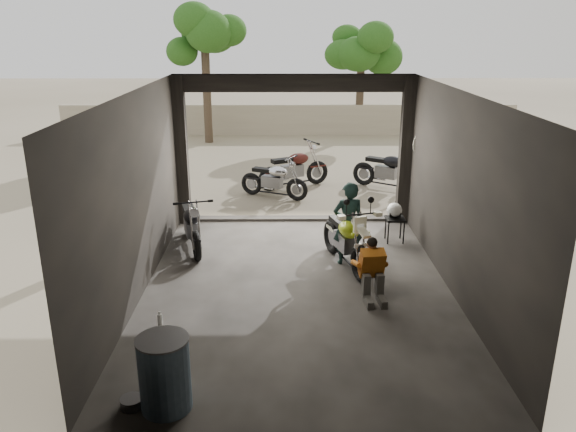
{
  "coord_description": "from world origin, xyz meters",
  "views": [
    {
      "loc": [
        -0.23,
        -8.35,
        4.11
      ],
      "look_at": [
        -0.15,
        0.6,
        1.09
      ],
      "focal_mm": 35.0,
      "sensor_mm": 36.0,
      "label": 1
    }
  ],
  "objects_px": {
    "rider": "(348,224)",
    "helmet": "(394,210)",
    "outside_bike_b": "(294,165)",
    "sign_post": "(429,162)",
    "mechanic": "(373,273)",
    "main_bike": "(346,236)",
    "oil_drum": "(165,375)",
    "left_bike": "(191,221)",
    "stool": "(395,221)",
    "outside_bike_c": "(388,167)",
    "outside_bike_a": "(274,177)"
  },
  "relations": [
    {
      "from": "main_bike",
      "to": "outside_bike_b",
      "type": "xyz_separation_m",
      "value": [
        -0.82,
        5.27,
        0.02
      ]
    },
    {
      "from": "left_bike",
      "to": "helmet",
      "type": "relative_size",
      "value": 5.06
    },
    {
      "from": "outside_bike_a",
      "to": "oil_drum",
      "type": "xyz_separation_m",
      "value": [
        -1.09,
        -8.28,
        -0.1
      ]
    },
    {
      "from": "sign_post",
      "to": "outside_bike_b",
      "type": "bearing_deg",
      "value": 125.69
    },
    {
      "from": "outside_bike_b",
      "to": "main_bike",
      "type": "bearing_deg",
      "value": 161.87
    },
    {
      "from": "main_bike",
      "to": "outside_bike_c",
      "type": "xyz_separation_m",
      "value": [
        1.66,
        5.08,
        0.01
      ]
    },
    {
      "from": "oil_drum",
      "to": "left_bike",
      "type": "bearing_deg",
      "value": 95.26
    },
    {
      "from": "rider",
      "to": "helmet",
      "type": "relative_size",
      "value": 4.78
    },
    {
      "from": "oil_drum",
      "to": "outside_bike_a",
      "type": "bearing_deg",
      "value": 82.51
    },
    {
      "from": "outside_bike_b",
      "to": "rider",
      "type": "xyz_separation_m",
      "value": [
        0.87,
        -5.15,
        0.16
      ]
    },
    {
      "from": "outside_bike_c",
      "to": "main_bike",
      "type": "bearing_deg",
      "value": -163.7
    },
    {
      "from": "left_bike",
      "to": "outside_bike_c",
      "type": "xyz_separation_m",
      "value": [
        4.55,
        4.18,
        0.05
      ]
    },
    {
      "from": "helmet",
      "to": "oil_drum",
      "type": "relative_size",
      "value": 0.36
    },
    {
      "from": "stool",
      "to": "main_bike",
      "type": "bearing_deg",
      "value": -132.96
    },
    {
      "from": "mechanic",
      "to": "main_bike",
      "type": "bearing_deg",
      "value": 95.62
    },
    {
      "from": "left_bike",
      "to": "sign_post",
      "type": "xyz_separation_m",
      "value": [
        4.82,
        1.21,
        0.89
      ]
    },
    {
      "from": "outside_bike_b",
      "to": "rider",
      "type": "height_order",
      "value": "rider"
    },
    {
      "from": "main_bike",
      "to": "mechanic",
      "type": "bearing_deg",
      "value": -94.59
    },
    {
      "from": "outside_bike_b",
      "to": "sign_post",
      "type": "height_order",
      "value": "sign_post"
    },
    {
      "from": "main_bike",
      "to": "oil_drum",
      "type": "relative_size",
      "value": 2.0
    },
    {
      "from": "outside_bike_c",
      "to": "oil_drum",
      "type": "relative_size",
      "value": 2.0
    },
    {
      "from": "outside_bike_a",
      "to": "outside_bike_b",
      "type": "xyz_separation_m",
      "value": [
        0.53,
        0.95,
        0.07
      ]
    },
    {
      "from": "helmet",
      "to": "sign_post",
      "type": "bearing_deg",
      "value": 38.74
    },
    {
      "from": "outside_bike_b",
      "to": "outside_bike_c",
      "type": "height_order",
      "value": "outside_bike_b"
    },
    {
      "from": "main_bike",
      "to": "oil_drum",
      "type": "bearing_deg",
      "value": -137.9
    },
    {
      "from": "mechanic",
      "to": "outside_bike_c",
      "type": "bearing_deg",
      "value": 71.81
    },
    {
      "from": "rider",
      "to": "stool",
      "type": "relative_size",
      "value": 3.01
    },
    {
      "from": "main_bike",
      "to": "mechanic",
      "type": "relative_size",
      "value": 1.82
    },
    {
      "from": "outside_bike_a",
      "to": "outside_bike_c",
      "type": "bearing_deg",
      "value": -49.97
    },
    {
      "from": "oil_drum",
      "to": "sign_post",
      "type": "xyz_separation_m",
      "value": [
        4.37,
        6.08,
        1.0
      ]
    },
    {
      "from": "helmet",
      "to": "sign_post",
      "type": "xyz_separation_m",
      "value": [
        0.84,
        0.86,
        0.78
      ]
    },
    {
      "from": "left_bike",
      "to": "rider",
      "type": "xyz_separation_m",
      "value": [
        2.93,
        -0.78,
        0.22
      ]
    },
    {
      "from": "outside_bike_c",
      "to": "oil_drum",
      "type": "xyz_separation_m",
      "value": [
        -4.1,
        -9.05,
        -0.16
      ]
    },
    {
      "from": "sign_post",
      "to": "mechanic",
      "type": "bearing_deg",
      "value": -120.85
    },
    {
      "from": "left_bike",
      "to": "outside_bike_c",
      "type": "bearing_deg",
      "value": 26.45
    },
    {
      "from": "rider",
      "to": "stool",
      "type": "height_order",
      "value": "rider"
    },
    {
      "from": "outside_bike_b",
      "to": "mechanic",
      "type": "xyz_separation_m",
      "value": [
        1.11,
        -6.63,
        -0.12
      ]
    },
    {
      "from": "rider",
      "to": "sign_post",
      "type": "xyz_separation_m",
      "value": [
        1.89,
        2.0,
        0.67
      ]
    },
    {
      "from": "mechanic",
      "to": "outside_bike_b",
      "type": "bearing_deg",
      "value": 93.37
    },
    {
      "from": "main_bike",
      "to": "stool",
      "type": "relative_size",
      "value": 3.48
    },
    {
      "from": "stool",
      "to": "helmet",
      "type": "bearing_deg",
      "value": 106.45
    },
    {
      "from": "mechanic",
      "to": "sign_post",
      "type": "height_order",
      "value": "sign_post"
    },
    {
      "from": "main_bike",
      "to": "outside_bike_c",
      "type": "bearing_deg",
      "value": 55.56
    },
    {
      "from": "oil_drum",
      "to": "stool",
      "type": "bearing_deg",
      "value": 55.47
    },
    {
      "from": "mechanic",
      "to": "rider",
      "type": "bearing_deg",
      "value": 92.94
    },
    {
      "from": "outside_bike_b",
      "to": "outside_bike_c",
      "type": "distance_m",
      "value": 2.49
    },
    {
      "from": "mechanic",
      "to": "helmet",
      "type": "xyz_separation_m",
      "value": [
        0.81,
        2.62,
        0.17
      ]
    },
    {
      "from": "outside_bike_a",
      "to": "rider",
      "type": "distance_m",
      "value": 4.43
    },
    {
      "from": "mechanic",
      "to": "helmet",
      "type": "height_order",
      "value": "mechanic"
    },
    {
      "from": "left_bike",
      "to": "oil_drum",
      "type": "bearing_deg",
      "value": -100.85
    }
  ]
}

